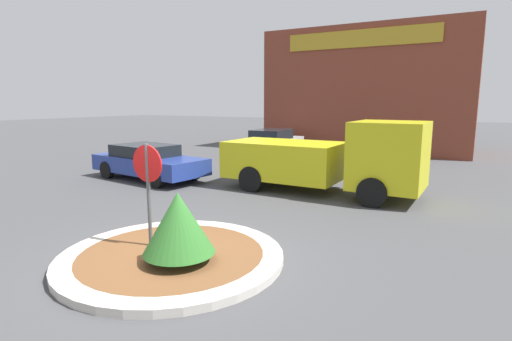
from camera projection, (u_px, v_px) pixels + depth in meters
The scene contains 8 objects.
ground_plane at pixel (172, 260), 7.27m from camera, with size 120.00×120.00×0.00m, color #474749.
traffic_island at pixel (172, 257), 7.25m from camera, with size 4.05×4.05×0.14m.
stop_sign at pixel (148, 178), 7.42m from camera, with size 0.70×0.07×2.09m.
island_shrub at pixel (178, 223), 6.74m from camera, with size 1.23×1.23×1.21m.
utility_truck at pixel (328, 159), 12.41m from camera, with size 6.22×2.34×2.29m.
storefront_building at pixel (371, 91), 24.01m from camera, with size 11.44×6.07×6.95m.
parked_sedan_blue at pixel (148, 161), 14.77m from camera, with size 4.78×2.46×1.28m.
parked_sedan_silver at pixel (273, 143), 20.66m from camera, with size 2.00×4.69×1.45m.
Camera 1 is at (4.68, -5.27, 2.85)m, focal length 28.00 mm.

